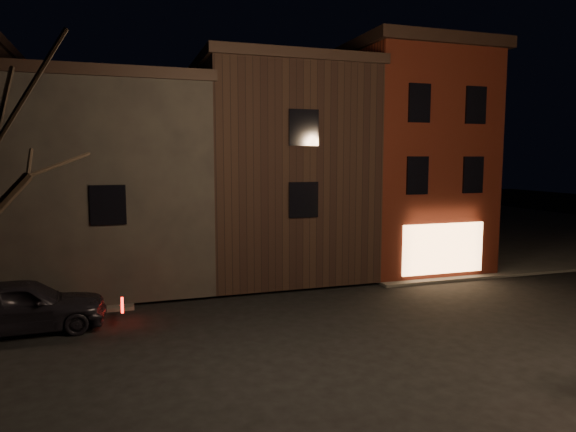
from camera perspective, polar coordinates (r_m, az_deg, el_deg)
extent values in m
plane|color=black|center=(15.40, 3.38, -13.86)|extent=(120.00, 120.00, 0.00)
cube|color=#2D2B28|center=(42.27, 18.85, -1.10)|extent=(30.00, 30.00, 0.12)
cube|color=#4D170D|center=(26.52, 12.09, 5.81)|extent=(6.00, 8.00, 10.00)
cube|color=black|center=(26.99, 12.36, 17.03)|extent=(6.50, 8.50, 0.50)
cube|color=#E9A868|center=(23.44, 16.86, -3.48)|extent=(4.00, 0.12, 2.20)
cube|color=black|center=(24.89, -2.23, 4.77)|extent=(7.00, 10.00, 9.00)
cube|color=black|center=(25.20, -2.28, 15.51)|extent=(7.30, 10.30, 0.40)
cube|color=black|center=(23.96, -19.16, 3.16)|extent=(7.50, 10.00, 8.00)
cube|color=black|center=(24.11, -19.54, 13.17)|extent=(7.80, 10.30, 0.40)
imported|color=black|center=(17.94, -27.53, -8.83)|extent=(4.99, 2.12, 1.68)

